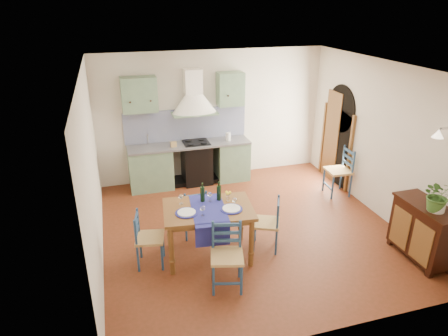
{
  "coord_description": "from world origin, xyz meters",
  "views": [
    {
      "loc": [
        -2.14,
        -5.71,
        3.77
      ],
      "look_at": [
        -0.38,
        0.3,
        1.1
      ],
      "focal_mm": 32.0,
      "sensor_mm": 36.0,
      "label": 1
    }
  ],
  "objects_px": {
    "dining_table": "(209,214)",
    "chair_near": "(227,255)",
    "sideboard": "(424,230)",
    "potted_plant": "(439,196)"
  },
  "relations": [
    {
      "from": "dining_table",
      "to": "chair_near",
      "type": "distance_m",
      "value": 0.79
    },
    {
      "from": "chair_near",
      "to": "sideboard",
      "type": "distance_m",
      "value": 3.08
    },
    {
      "from": "potted_plant",
      "to": "chair_near",
      "type": "bearing_deg",
      "value": 172.63
    },
    {
      "from": "dining_table",
      "to": "chair_near",
      "type": "bearing_deg",
      "value": -84.73
    },
    {
      "from": "dining_table",
      "to": "chair_near",
      "type": "xyz_separation_m",
      "value": [
        0.07,
        -0.74,
        -0.26
      ]
    },
    {
      "from": "sideboard",
      "to": "potted_plant",
      "type": "distance_m",
      "value": 0.69
    },
    {
      "from": "dining_table",
      "to": "potted_plant",
      "type": "height_order",
      "value": "potted_plant"
    },
    {
      "from": "chair_near",
      "to": "sideboard",
      "type": "xyz_separation_m",
      "value": [
        3.07,
        -0.23,
        0.02
      ]
    },
    {
      "from": "chair_near",
      "to": "potted_plant",
      "type": "xyz_separation_m",
      "value": [
        3.04,
        -0.39,
        0.69
      ]
    },
    {
      "from": "dining_table",
      "to": "chair_near",
      "type": "height_order",
      "value": "dining_table"
    }
  ]
}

